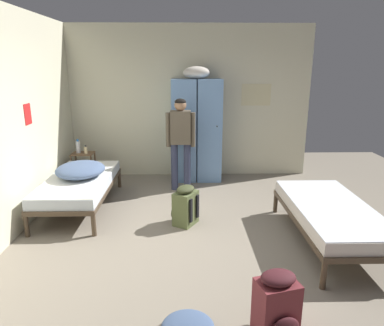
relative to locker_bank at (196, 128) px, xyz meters
name	(u,v)px	position (x,y,z in m)	size (l,w,h in m)	color
ground_plane	(193,245)	(-0.13, -2.57, -0.97)	(9.13, 9.13, 0.00)	gray
room_backdrop	(104,114)	(-1.38, -1.29, 0.44)	(4.54, 5.77, 2.81)	beige
locker_bank	(196,128)	(0.00, 0.00, 0.00)	(0.90, 0.55, 2.07)	#6B93C6
shelf_unit	(84,165)	(-2.04, -0.22, -0.62)	(0.38, 0.30, 0.57)	brown
bed_right	(331,213)	(1.53, -2.53, -0.59)	(0.90, 1.90, 0.49)	#473828
bed_left_rear	(79,184)	(-1.79, -1.37, -0.59)	(0.90, 1.90, 0.49)	#473828
bedding_heap	(80,170)	(-1.77, -1.34, -0.38)	(0.71, 0.80, 0.21)	slate
person_traveler	(181,136)	(-0.29, -0.59, -0.03)	(0.49, 0.20, 1.56)	#2D334C
water_bottle	(78,147)	(-2.12, -0.20, -0.29)	(0.08, 0.08, 0.25)	white
lotion_bottle	(86,150)	(-1.97, -0.26, -0.33)	(0.06, 0.06, 0.15)	beige
backpack_maroon	(277,305)	(0.50, -4.02, -0.71)	(0.37, 0.39, 0.55)	maroon
backpack_olive	(185,206)	(-0.22, -1.97, -0.71)	(0.41, 0.40, 0.55)	#566038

